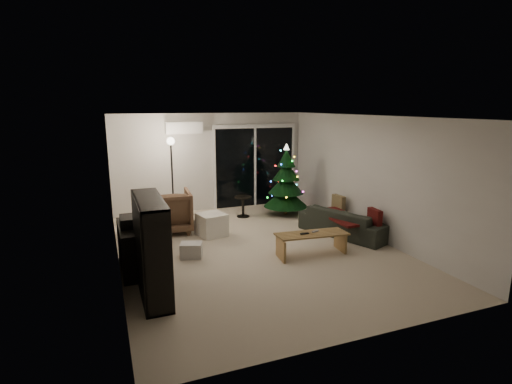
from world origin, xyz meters
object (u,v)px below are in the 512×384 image
at_px(bookshelf, 139,249).
at_px(coffee_table, 311,244).
at_px(armchair, 168,211).
at_px(christmas_tree, 286,179).
at_px(sofa, 345,222).
at_px(media_cabinet, 134,248).

xyz_separation_m(bookshelf, coffee_table, (3.08, 0.54, -0.51)).
relative_size(armchair, christmas_tree, 0.56).
distance_m(armchair, sofa, 3.79).
distance_m(media_cabinet, christmas_tree, 4.48).
height_order(media_cabinet, christmas_tree, christmas_tree).
relative_size(armchair, coffee_table, 0.77).
bearing_deg(christmas_tree, sofa, -76.81).
distance_m(armchair, coffee_table, 3.24).
height_order(bookshelf, christmas_tree, christmas_tree).
distance_m(media_cabinet, armchair, 2.06).
bearing_deg(armchair, bookshelf, 77.76).
xyz_separation_m(coffee_table, christmas_tree, (0.76, 2.72, 0.68)).
height_order(armchair, coffee_table, armchair).
distance_m(bookshelf, christmas_tree, 5.04).
xyz_separation_m(sofa, coffee_table, (-1.22, -0.77, -0.08)).
bearing_deg(media_cabinet, christmas_tree, 29.51).
bearing_deg(coffee_table, sofa, 37.93).
bearing_deg(media_cabinet, coffee_table, -9.43).
bearing_deg(bookshelf, sofa, 7.52).
distance_m(bookshelf, armchair, 3.01).
bearing_deg(sofa, media_cabinet, 71.97).
bearing_deg(coffee_table, armchair, 139.42).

